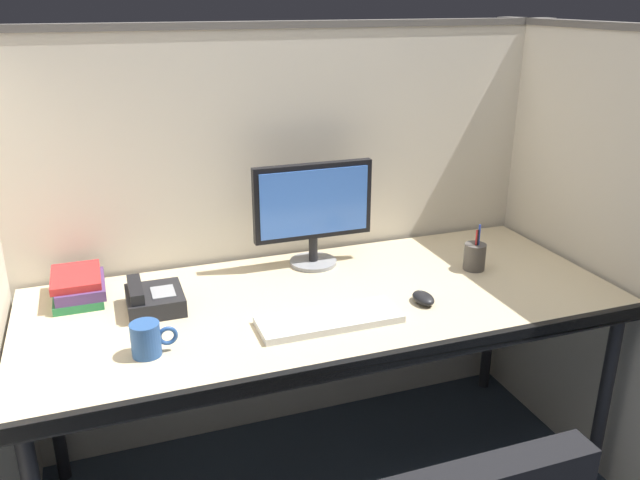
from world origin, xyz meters
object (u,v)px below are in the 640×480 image
(computer_mouse, at_px, (423,298))
(pen_cup, at_px, (475,256))
(desk, at_px, (326,312))
(monitor_center, at_px, (313,208))
(desk_phone, at_px, (153,299))
(keyboard_main, at_px, (329,320))
(coffee_mug, at_px, (147,339))
(book_stack, at_px, (79,287))

(computer_mouse, xyz_separation_m, pen_cup, (0.30, 0.18, 0.03))
(computer_mouse, bearing_deg, desk, 154.79)
(monitor_center, distance_m, desk_phone, 0.64)
(desk_phone, bearing_deg, desk, -12.07)
(computer_mouse, relative_size, desk_phone, 0.51)
(keyboard_main, height_order, desk_phone, desk_phone)
(coffee_mug, bearing_deg, book_stack, 111.97)
(keyboard_main, bearing_deg, monitor_center, 77.00)
(monitor_center, relative_size, keyboard_main, 1.00)
(keyboard_main, distance_m, coffee_mug, 0.53)
(coffee_mug, height_order, desk_phone, coffee_mug)
(book_stack, bearing_deg, computer_mouse, -21.15)
(pen_cup, bearing_deg, keyboard_main, -161.62)
(book_stack, distance_m, coffee_mug, 0.46)
(keyboard_main, height_order, book_stack, book_stack)
(desk, distance_m, coffee_mug, 0.61)
(monitor_center, bearing_deg, desk, -100.69)
(desk, xyz_separation_m, computer_mouse, (0.28, -0.13, 0.07))
(desk, xyz_separation_m, desk_phone, (-0.53, 0.11, 0.08))
(monitor_center, height_order, desk_phone, monitor_center)
(keyboard_main, distance_m, desk_phone, 0.55)
(keyboard_main, bearing_deg, computer_mouse, 4.54)
(monitor_center, bearing_deg, keyboard_main, -103.00)
(monitor_center, relative_size, computer_mouse, 4.48)
(monitor_center, bearing_deg, computer_mouse, -61.68)
(monitor_center, height_order, book_stack, monitor_center)
(keyboard_main, xyz_separation_m, desk_phone, (-0.48, 0.27, 0.02))
(keyboard_main, xyz_separation_m, book_stack, (-0.70, 0.42, 0.03))
(monitor_center, relative_size, coffee_mug, 3.41)
(book_stack, bearing_deg, monitor_center, 1.42)
(computer_mouse, height_order, desk_phone, desk_phone)
(book_stack, relative_size, desk_phone, 1.18)
(coffee_mug, bearing_deg, keyboard_main, 0.65)
(computer_mouse, xyz_separation_m, book_stack, (-1.03, 0.40, 0.03))
(monitor_center, distance_m, pen_cup, 0.60)
(desk_phone, bearing_deg, computer_mouse, -16.82)
(coffee_mug, bearing_deg, desk, 15.85)
(keyboard_main, bearing_deg, coffee_mug, -179.35)
(monitor_center, bearing_deg, coffee_mug, -144.47)
(computer_mouse, bearing_deg, pen_cup, 31.33)
(desk_phone, bearing_deg, book_stack, 144.88)
(computer_mouse, bearing_deg, desk_phone, 163.18)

